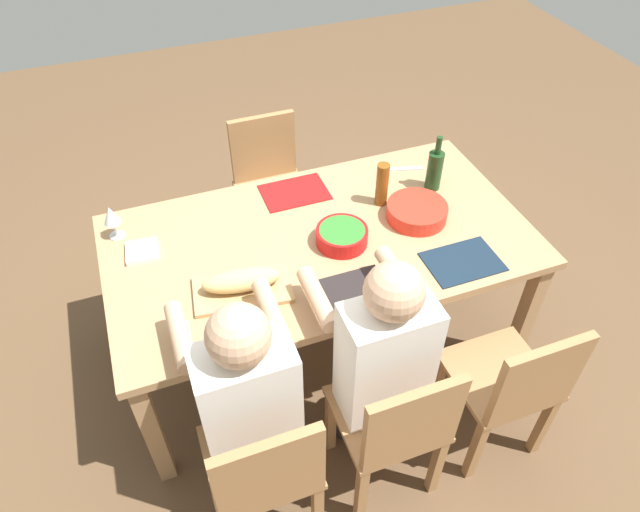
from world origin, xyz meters
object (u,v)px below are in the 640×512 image
wine_glass (111,216)px  serving_bowl_fruit (417,211)px  chair_far_center (270,181)px  chair_near_right (513,385)px  serving_bowl_greens (342,235)px  chair_near_center (396,425)px  cutting_board (243,289)px  dining_table (320,250)px  diner_near_center (380,355)px  beer_bottle (382,184)px  wine_bottle (435,169)px  napkin_stack (142,251)px  bread_loaf (241,280)px  chair_near_left (265,471)px  diner_near_left (246,397)px

wine_glass → serving_bowl_fruit: bearing=-15.0°
chair_far_center → chair_near_right: size_ratio=1.00×
chair_far_center → serving_bowl_greens: size_ratio=3.66×
chair_near_center → cutting_board: chair_near_center is taller
chair_near_right → serving_bowl_greens: bearing=119.6°
dining_table → diner_near_center: size_ratio=1.59×
chair_far_center → serving_bowl_fruit: (0.47, -0.86, 0.30)m
dining_table → beer_bottle: size_ratio=8.69×
chair_far_center → wine_glass: bearing=-149.5°
beer_bottle → dining_table: bearing=-159.0°
chair_near_right → diner_near_center: (-0.53, 0.18, 0.21)m
wine_bottle → napkin_stack: (-1.43, 0.01, -0.10)m
chair_near_center → wine_glass: (-0.86, 1.18, 0.37)m
serving_bowl_fruit → wine_glass: wine_glass is taller
chair_near_right → diner_near_center: diner_near_center is taller
serving_bowl_fruit → beer_bottle: bearing=124.2°
chair_near_right → wine_bottle: wine_bottle is taller
chair_near_center → napkin_stack: chair_near_center is taller
diner_near_center → wine_bottle: bearing=51.3°
chair_near_right → bread_loaf: (-0.94, 0.65, 0.32)m
chair_near_left → napkin_stack: 1.08m
chair_near_left → dining_table: bearing=58.0°
chair_near_left → chair_near_center: same height
dining_table → diner_near_left: 0.84m
dining_table → serving_bowl_greens: (0.08, -0.06, 0.12)m
chair_near_left → chair_near_center: size_ratio=1.00×
cutting_board → beer_bottle: beer_bottle is taller
dining_table → serving_bowl_fruit: bearing=-2.6°
chair_near_left → bread_loaf: 0.73m
chair_near_left → cutting_board: chair_near_left is taller
cutting_board → bread_loaf: bread_loaf is taller
dining_table → cutting_board: cutting_board is taller
chair_near_center → wine_bottle: bearing=56.8°
wine_bottle → napkin_stack: bearing=179.4°
serving_bowl_fruit → bread_loaf: bearing=-168.9°
serving_bowl_greens → chair_near_left: bearing=-127.8°
chair_near_center → napkin_stack: 1.30m
bread_loaf → beer_bottle: size_ratio=1.45×
beer_bottle → wine_glass: 1.24m
chair_near_left → bread_loaf: bearing=80.0°
serving_bowl_greens → wine_bottle: (0.58, 0.22, 0.07)m
chair_near_right → cutting_board: bearing=145.4°
chair_near_right → napkin_stack: chair_near_right is taller
dining_table → serving_bowl_greens: 0.16m
bread_loaf → chair_near_left: bearing=-100.0°
chair_near_right → bread_loaf: bearing=145.4°
chair_near_center → serving_bowl_greens: 0.84m
cutting_board → diner_near_center: bearing=-48.4°
chair_near_right → chair_near_center: size_ratio=1.00×
serving_bowl_fruit → wine_glass: 1.38m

